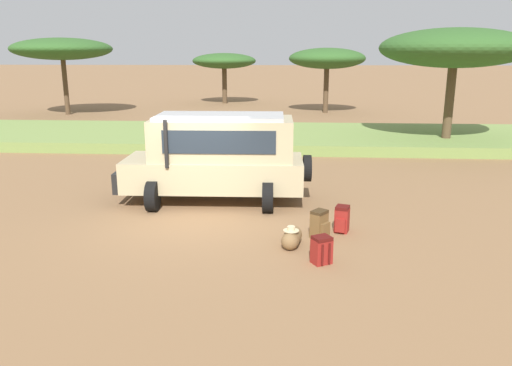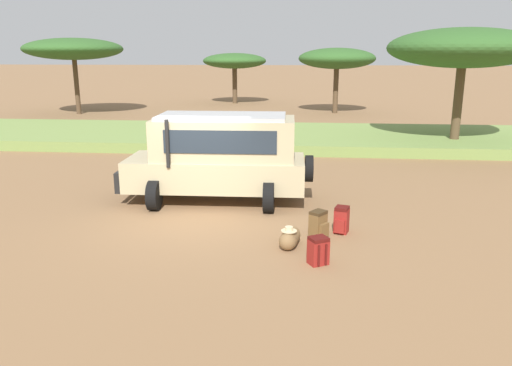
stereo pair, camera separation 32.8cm
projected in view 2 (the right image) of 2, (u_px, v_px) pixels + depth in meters
The scene contains 11 objects.
ground_plane at pixel (196, 218), 12.62m from camera, with size 320.00×320.00×0.00m, color olive.
grass_bank at pixel (247, 136), 23.63m from camera, with size 120.00×7.00×0.44m.
safari_vehicle at pixel (220, 156), 13.82m from camera, with size 5.38×2.83×2.44m.
backpack_beside_front_wheel at pixel (341, 220), 11.56m from camera, with size 0.38×0.47×0.63m.
backpack_cluster_center at pixel (318, 225), 11.23m from camera, with size 0.47×0.47×0.63m.
backpack_near_rear_wheel at pixel (318, 251), 9.86m from camera, with size 0.45×0.47×0.56m.
duffel_bag_low_black_case at pixel (290, 238), 10.76m from camera, with size 0.45×0.82×0.48m.
acacia_tree_far_left at pixel (73, 49), 33.10m from camera, with size 6.49×6.31×5.02m.
acacia_tree_left_mid at pixel (235, 61), 40.50m from camera, with size 5.14×4.87×4.04m.
acacia_tree_centre_back at pixel (337, 59), 33.75m from camera, with size 5.20×4.55×4.39m.
acacia_tree_right_mid at pixel (463, 48), 20.68m from camera, with size 6.23×6.04×5.08m.
Camera 2 is at (2.65, -11.78, 4.07)m, focal length 35.00 mm.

